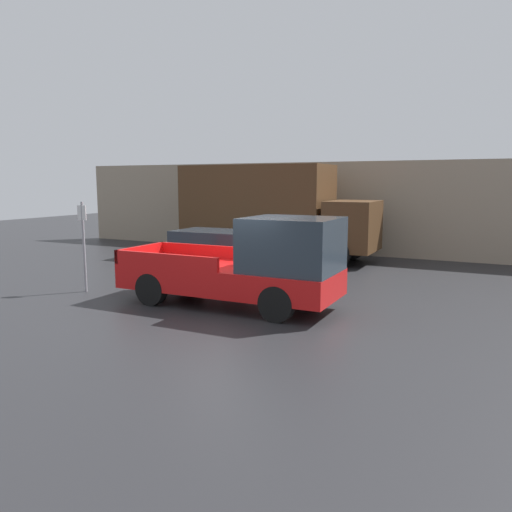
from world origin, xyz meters
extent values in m
plane|color=#232326|center=(0.00, 0.00, 0.00)|extent=(60.00, 60.00, 0.00)
cube|color=gray|center=(0.00, 10.16, 1.92)|extent=(28.00, 0.15, 3.83)
cube|color=red|center=(-0.54, 0.35, 0.67)|extent=(5.42, 1.94, 0.62)
cube|color=#28333D|center=(1.14, 0.35, 1.59)|extent=(2.06, 1.83, 1.23)
cube|color=red|center=(-1.76, 1.27, 1.15)|extent=(2.98, 0.10, 0.34)
cube|color=red|center=(-1.76, -0.57, 1.15)|extent=(2.98, 0.10, 0.34)
cube|color=red|center=(-3.20, 0.35, 1.15)|extent=(0.10, 1.94, 0.34)
cylinder|color=black|center=(1.14, 1.21, 0.40)|extent=(0.80, 0.26, 0.80)
cylinder|color=black|center=(1.14, -0.50, 0.40)|extent=(0.80, 0.26, 0.80)
cylinder|color=black|center=(-2.22, 1.21, 0.40)|extent=(0.80, 0.26, 0.80)
cylinder|color=black|center=(-2.22, -0.50, 0.40)|extent=(0.80, 0.26, 0.80)
cube|color=silver|center=(-2.98, 3.59, 0.59)|extent=(4.59, 1.92, 0.60)
cube|color=#28333D|center=(-2.84, 3.59, 1.18)|extent=(2.53, 1.69, 0.57)
cylinder|color=black|center=(-1.55, 4.45, 0.34)|extent=(0.69, 0.22, 0.69)
cylinder|color=black|center=(-1.55, 2.73, 0.34)|extent=(0.69, 0.22, 0.69)
cylinder|color=black|center=(-4.40, 4.45, 0.34)|extent=(0.69, 0.22, 0.69)
cylinder|color=black|center=(-4.40, 2.73, 0.34)|extent=(0.69, 0.22, 0.69)
cube|color=#472D19|center=(0.52, 7.77, 1.41)|extent=(1.69, 2.27, 1.83)
cube|color=#472D19|center=(-3.41, 7.77, 2.08)|extent=(5.85, 2.39, 3.16)
cylinder|color=black|center=(0.21, 8.83, 0.52)|extent=(1.05, 0.30, 1.05)
cylinder|color=black|center=(0.21, 6.71, 0.52)|extent=(1.05, 0.30, 1.05)
cylinder|color=black|center=(-4.60, 8.83, 0.52)|extent=(1.05, 0.30, 1.05)
cylinder|color=black|center=(-4.60, 6.71, 0.52)|extent=(1.05, 0.30, 1.05)
cylinder|color=gray|center=(-4.80, -0.08, 1.24)|extent=(0.07, 0.07, 2.48)
cube|color=silver|center=(-4.80, -0.10, 2.18)|extent=(0.30, 0.02, 0.40)
camera|label=1|loc=(5.37, -10.10, 3.00)|focal=35.00mm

